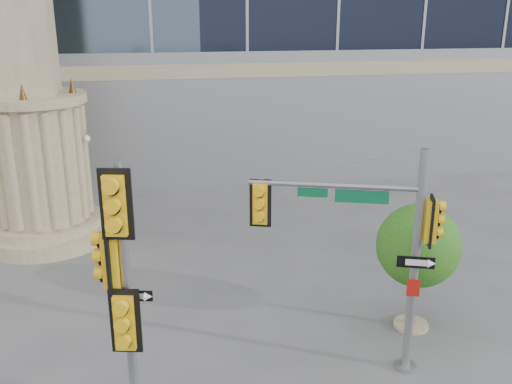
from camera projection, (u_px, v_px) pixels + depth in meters
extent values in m
plane|color=#545456|center=(263.00, 371.00, 12.79)|extent=(120.00, 120.00, 0.00)
cylinder|color=gray|center=(48.00, 232.00, 20.11)|extent=(4.40, 4.40, 0.50)
cylinder|color=gray|center=(47.00, 221.00, 19.99)|extent=(3.80, 3.80, 0.30)
cylinder|color=gray|center=(39.00, 162.00, 19.33)|extent=(3.00, 3.00, 4.00)
cylinder|color=gray|center=(32.00, 98.00, 18.66)|extent=(3.50, 3.50, 0.30)
cone|color=#472D14|center=(72.00, 85.00, 18.76)|extent=(0.24, 0.24, 0.50)
cylinder|color=slate|center=(405.00, 366.00, 12.90)|extent=(0.48, 0.48, 0.10)
cylinder|color=slate|center=(415.00, 265.00, 12.12)|extent=(0.19, 0.19, 5.11)
cylinder|color=slate|center=(333.00, 185.00, 11.85)|extent=(3.42, 1.27, 0.12)
cube|color=#0A5B35|center=(362.00, 197.00, 11.82)|extent=(1.06, 0.39, 0.27)
cube|color=yellow|center=(260.00, 203.00, 12.21)|extent=(0.52, 0.38, 1.06)
cube|color=yellow|center=(431.00, 221.00, 11.78)|extent=(0.38, 0.52, 1.06)
cube|color=black|center=(416.00, 262.00, 11.97)|extent=(0.75, 0.28, 0.26)
cube|color=#B41610|center=(413.00, 288.00, 12.16)|extent=(0.27, 0.11, 0.39)
cylinder|color=slate|center=(127.00, 295.00, 10.74)|extent=(0.19, 0.19, 5.24)
cube|color=yellow|center=(116.00, 204.00, 9.94)|extent=(0.63, 0.41, 1.31)
cube|color=yellow|center=(112.00, 259.00, 10.52)|extent=(0.41, 0.63, 1.31)
cube|color=yellow|center=(126.00, 321.00, 10.65)|extent=(0.63, 0.41, 1.31)
cube|color=black|center=(135.00, 296.00, 10.60)|extent=(0.64, 0.17, 0.21)
cylinder|color=gray|center=(411.00, 324.00, 14.59)|extent=(0.88, 0.88, 0.10)
cylinder|color=#382314|center=(414.00, 296.00, 14.34)|extent=(0.14, 0.14, 1.75)
sphere|color=#155112|center=(418.00, 246.00, 13.92)|extent=(2.05, 2.05, 2.05)
sphere|color=#155112|center=(429.00, 251.00, 14.31)|extent=(1.27, 1.27, 1.27)
sphere|color=#155112|center=(409.00, 260.00, 13.71)|extent=(1.07, 1.07, 1.07)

